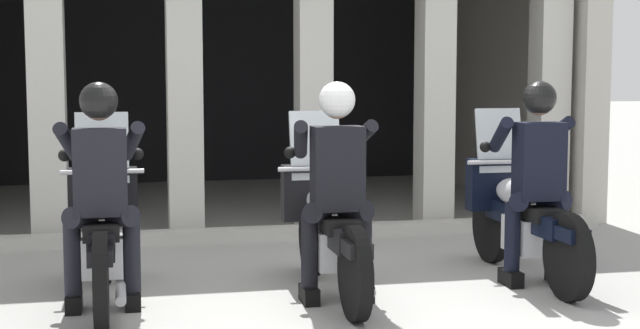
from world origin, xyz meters
TOP-DOWN VIEW (x-y plane):
  - ground_plane at (0.00, 3.00)m, footprint 80.00×80.00m
  - station_building at (-0.19, 5.50)m, footprint 7.79×5.30m
  - kerb_strip at (-0.19, 2.45)m, footprint 7.29×0.24m
  - motorcycle_left at (-1.64, 0.32)m, footprint 0.62×2.04m
  - police_officer_left at (-1.64, 0.03)m, footprint 0.63×0.61m
  - motorcycle_center at (0.00, 0.19)m, footprint 0.62×2.04m
  - police_officer_center at (0.00, -0.09)m, footprint 0.63×0.61m
  - motorcycle_right at (1.64, 0.38)m, footprint 0.62×2.04m
  - police_officer_right at (1.64, 0.10)m, footprint 0.63×0.61m

SIDE VIEW (x-z plane):
  - ground_plane at x=0.00m, z-range 0.00..0.00m
  - kerb_strip at x=-0.19m, z-range 0.00..0.12m
  - motorcycle_left at x=-1.64m, z-range -0.17..1.17m
  - motorcycle_center at x=0.00m, z-range -0.17..1.17m
  - motorcycle_right at x=1.64m, z-range -0.17..1.17m
  - police_officer_left at x=-1.64m, z-range 0.15..1.73m
  - police_officer_center at x=0.00m, z-range 0.15..1.73m
  - police_officer_right at x=1.64m, z-range 0.15..1.73m
  - station_building at x=-0.19m, z-range 0.38..3.54m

